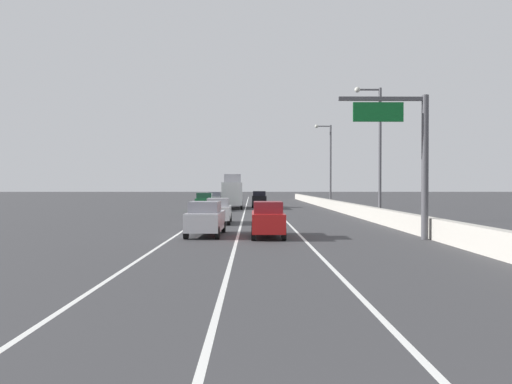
{
  "coord_description": "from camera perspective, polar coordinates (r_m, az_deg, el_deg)",
  "views": [
    {
      "loc": [
        -1.24,
        -2.63,
        2.79
      ],
      "look_at": [
        -0.82,
        42.6,
        2.22
      ],
      "focal_mm": 33.75,
      "sensor_mm": 36.0,
      "label": 1
    }
  ],
  "objects": [
    {
      "name": "car_white_2",
      "position": [
        35.72,
        -4.45,
        -2.24
      ],
      "size": [
        1.89,
        4.37,
        1.89
      ],
      "color": "white",
      "rests_on": "ground_plane"
    },
    {
      "name": "overhead_sign_gantry",
      "position": [
        26.22,
        17.89,
        4.92
      ],
      "size": [
        4.68,
        0.36,
        7.5
      ],
      "color": "#47474C",
      "rests_on": "ground_plane"
    },
    {
      "name": "lamp_post_right_third",
      "position": [
        61.61,
        8.6,
        3.74
      ],
      "size": [
        2.14,
        0.44,
        10.56
      ],
      "color": "#4C4C51",
      "rests_on": "ground_plane"
    },
    {
      "name": "car_silver_5",
      "position": [
        27.06,
        -5.97,
        -3.15
      ],
      "size": [
        1.99,
        4.64,
        1.93
      ],
      "color": "#B7B7BC",
      "rests_on": "ground_plane"
    },
    {
      "name": "ground_plane",
      "position": [
        66.7,
        0.53,
        -1.67
      ],
      "size": [
        320.0,
        320.0,
        0.0
      ],
      "primitive_type": "plane",
      "color": "#38383A"
    },
    {
      "name": "jersey_barrier_right",
      "position": [
        43.76,
        12.15,
        -2.23
      ],
      "size": [
        0.6,
        120.0,
        1.1
      ],
      "primitive_type": "cube",
      "color": "#B2ADA3",
      "rests_on": "ground_plane"
    },
    {
      "name": "car_gray_0",
      "position": [
        67.2,
        -4.85,
        -0.82
      ],
      "size": [
        1.91,
        4.57,
        1.96
      ],
      "color": "slate",
      "rests_on": "ground_plane"
    },
    {
      "name": "box_truck",
      "position": [
        60.02,
        -2.82,
        -0.07
      ],
      "size": [
        2.69,
        8.86,
        4.29
      ],
      "color": "silver",
      "rests_on": "ground_plane"
    },
    {
      "name": "lane_stripe_right",
      "position": [
        57.76,
        2.19,
        -2.04
      ],
      "size": [
        0.16,
        130.0,
        0.0
      ],
      "primitive_type": "cube",
      "color": "silver",
      "rests_on": "ground_plane"
    },
    {
      "name": "car_green_1",
      "position": [
        54.11,
        -6.1,
        -1.17
      ],
      "size": [
        1.99,
        4.28,
        2.03
      ],
      "color": "#196033",
      "rests_on": "ground_plane"
    },
    {
      "name": "car_red_4",
      "position": [
        26.17,
        1.39,
        -3.26
      ],
      "size": [
        1.79,
        4.41,
        1.95
      ],
      "color": "red",
      "rests_on": "ground_plane"
    },
    {
      "name": "lamp_post_right_second",
      "position": [
        39.07,
        14.13,
        5.47
      ],
      "size": [
        2.14,
        0.44,
        10.56
      ],
      "color": "#4C4C51",
      "rests_on": "ground_plane"
    },
    {
      "name": "lane_stripe_left",
      "position": [
        57.86,
        -4.76,
        -2.04
      ],
      "size": [
        0.16,
        130.0,
        0.0
      ],
      "primitive_type": "cube",
      "color": "silver",
      "rests_on": "ground_plane"
    },
    {
      "name": "car_black_3",
      "position": [
        62.75,
        0.39,
        -0.86
      ],
      "size": [
        1.95,
        4.68,
        2.11
      ],
      "color": "black",
      "rests_on": "ground_plane"
    },
    {
      "name": "lane_stripe_center",
      "position": [
        57.7,
        -1.29,
        -2.04
      ],
      "size": [
        0.16,
        130.0,
        0.0
      ],
      "primitive_type": "cube",
      "color": "silver",
      "rests_on": "ground_plane"
    }
  ]
}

